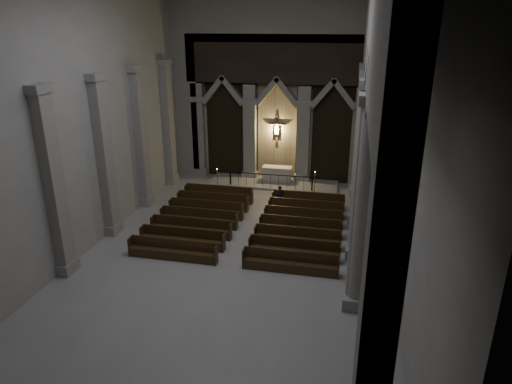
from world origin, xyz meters
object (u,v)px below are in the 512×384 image
at_px(altar_rail, 271,179).
at_px(worshipper, 280,196).
at_px(candle_stand_left, 217,183).
at_px(candle_stand_right, 314,189).
at_px(pews, 249,225).
at_px(altar, 277,174).

height_order(altar_rail, worshipper, worshipper).
distance_m(candle_stand_left, worshipper, 4.96).
distance_m(candle_stand_right, worshipper, 2.79).
bearing_deg(pews, candle_stand_left, 120.38).
distance_m(altar, candle_stand_left, 4.07).
bearing_deg(candle_stand_left, altar_rail, 6.89).
distance_m(candle_stand_left, pews, 6.81).
height_order(pews, worshipper, worshipper).
bearing_deg(candle_stand_right, worshipper, -130.96).
height_order(candle_stand_right, worshipper, candle_stand_right).
xyz_separation_m(candle_stand_left, worshipper, (4.48, -2.12, 0.24)).
xyz_separation_m(altar, altar_rail, (-0.20, -1.36, 0.06)).
height_order(altar, candle_stand_left, candle_stand_left).
bearing_deg(altar_rail, worshipper, -67.75).
bearing_deg(altar, altar_rail, -98.50).
height_order(altar, altar_rail, altar).
bearing_deg(worshipper, altar_rail, 92.13).
relative_size(candle_stand_right, worshipper, 1.33).
distance_m(altar_rail, worshipper, 2.74).
bearing_deg(altar, candle_stand_right, -34.02).
height_order(altar, pews, altar).
relative_size(pews, worshipper, 8.07).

